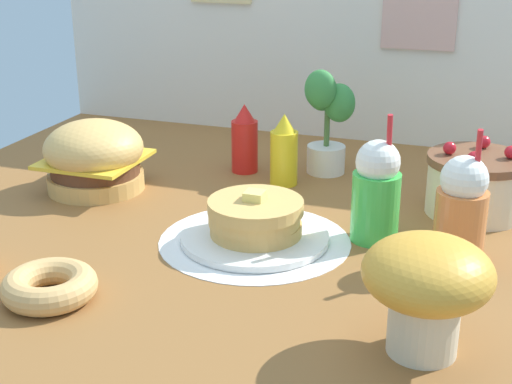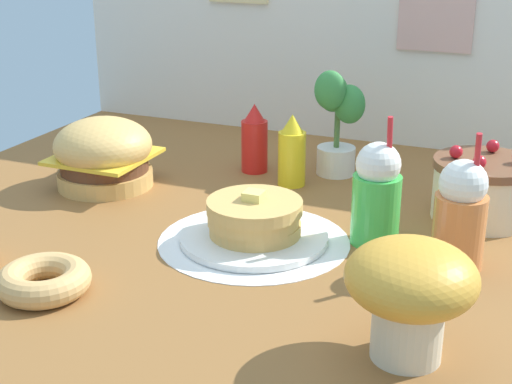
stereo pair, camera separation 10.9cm
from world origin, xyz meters
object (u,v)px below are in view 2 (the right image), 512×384
Objects in this scene: orange_float_cup at (460,215)px; donut_chocolate at (44,279)px; pancake_stack at (254,223)px; ketchup_bottle at (254,140)px; mushroom_stool at (410,288)px; mustard_bottle at (292,153)px; burger at (104,154)px; cream_soda_cup at (377,194)px; layer_cake at (483,189)px; potted_plant at (337,119)px.

donut_chocolate is at bearing -149.29° from orange_float_cup.
ketchup_bottle is at bearing 112.72° from pancake_stack.
mustard_bottle is at bearing 122.96° from mushroom_stool.
ketchup_bottle reaches higher than burger.
ketchup_bottle and mustard_bottle have the same top height.
ketchup_bottle is at bearing 39.63° from burger.
pancake_stack is at bearing -157.82° from cream_soda_cup.
ketchup_bottle is 0.67× the size of cream_soda_cup.
potted_plant is at bearing 157.04° from layer_cake.
layer_cake is 1.25× the size of mustard_bottle.
cream_soda_cup is (0.88, -0.09, 0.03)m from burger.
layer_cake is at bearing 36.82° from pancake_stack.
burger is 1.10m from orange_float_cup.
donut_chocolate is 1.10m from potted_plant.
cream_soda_cup is at bearing 164.22° from orange_float_cup.
pancake_stack is 0.45m from mustard_bottle.
burger is at bearing -140.37° from ketchup_bottle.
burger is 0.88× the size of cream_soda_cup.
cream_soda_cup is at bearing -62.26° from potted_plant.
mustard_bottle is at bearing 174.54° from layer_cake.
ketchup_bottle is 0.85m from orange_float_cup.
burger is 1.33× the size of mustard_bottle.
potted_plant reaches higher than ketchup_bottle.
potted_plant is at bearing 117.74° from cream_soda_cup.
orange_float_cup reaches higher than pancake_stack.
potted_plant is (0.10, 0.15, 0.08)m from mustard_bottle.
donut_chocolate is (0.27, -0.64, -0.07)m from burger.
layer_cake is 0.34m from orange_float_cup.
potted_plant reaches higher than burger.
pancake_stack is (0.59, -0.21, -0.05)m from burger.
mushroom_stool is (0.69, -0.90, 0.04)m from ketchup_bottle.
cream_soda_cup is at bearing -6.16° from burger.
ketchup_bottle is at bearing 147.14° from orange_float_cup.
layer_cake reaches higher than donut_chocolate.
mushroom_stool is at bearing 4.10° from donut_chocolate.
orange_float_cup is at bearing 6.37° from pancake_stack.
burger reaches higher than donut_chocolate.
pancake_stack is 1.55× the size of mushroom_stool.
mushroom_stool is at bearing -93.48° from layer_cake.
orange_float_cup reaches higher than ketchup_bottle.
ketchup_bottle is at bearing 127.55° from mushroom_stool.
mushroom_stool is at bearing -65.77° from potted_plant.
layer_cake is at bearing 86.52° from mushroom_stool.
orange_float_cup is at bearing -15.78° from cream_soda_cup.
mustard_bottle is 0.98m from mushroom_stool.
ketchup_bottle is (-0.74, 0.13, 0.02)m from layer_cake.
cream_soda_cup reaches higher than burger.
pancake_stack is at bearing -93.40° from potted_plant.
mustard_bottle is 0.67× the size of orange_float_cup.
cream_soda_cup is 1.36× the size of mushroom_stool.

